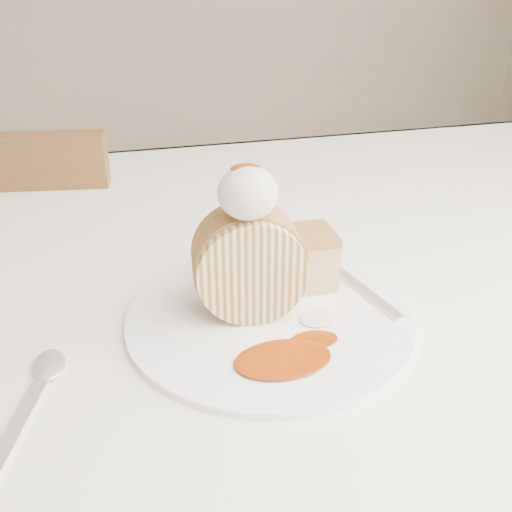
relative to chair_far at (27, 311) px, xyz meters
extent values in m
cube|color=white|center=(0.32, -0.41, 0.26)|extent=(1.40, 0.90, 0.04)
cube|color=white|center=(0.32, 0.04, 0.14)|extent=(1.40, 0.01, 0.28)
cylinder|color=brown|center=(0.94, -0.04, -0.12)|extent=(0.06, 0.06, 0.71)
cube|color=brown|center=(0.01, 0.08, -0.07)|extent=(0.45, 0.45, 0.04)
cylinder|color=brown|center=(0.21, 0.22, -0.28)|extent=(0.03, 0.03, 0.38)
cylinder|color=brown|center=(-0.13, 0.27, -0.28)|extent=(0.03, 0.03, 0.38)
cylinder|color=brown|center=(0.15, -0.12, -0.28)|extent=(0.03, 0.03, 0.38)
cylinder|color=brown|center=(0.98, -0.15, -0.24)|extent=(0.04, 0.04, 0.46)
cylinder|color=white|center=(0.31, -0.54, 0.28)|extent=(0.28, 0.28, 0.01)
cylinder|color=beige|center=(0.29, -0.53, 0.33)|extent=(0.10, 0.07, 0.10)
cube|color=#BC7D47|center=(0.36, -0.49, 0.31)|extent=(0.06, 0.06, 0.05)
ellipsoid|color=silver|center=(0.29, -0.54, 0.40)|extent=(0.05, 0.05, 0.05)
ellipsoid|color=#872C05|center=(0.29, -0.53, 0.43)|extent=(0.03, 0.02, 0.01)
cube|color=silver|center=(0.41, -0.53, 0.28)|extent=(0.05, 0.16, 0.00)
cube|color=silver|center=(0.09, -0.64, 0.28)|extent=(0.07, 0.16, 0.00)
camera|label=1|loc=(0.18, -0.97, 0.58)|focal=40.00mm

